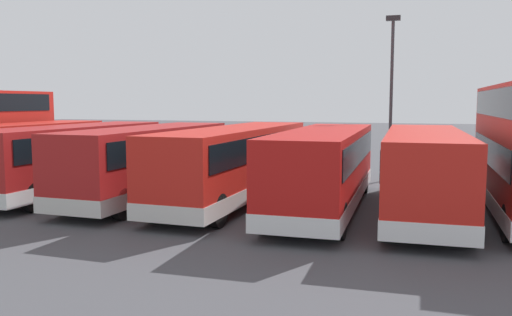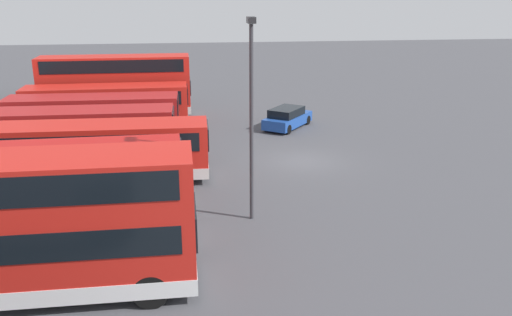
% 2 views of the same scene
% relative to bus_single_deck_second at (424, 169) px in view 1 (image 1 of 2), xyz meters
% --- Properties ---
extents(ground_plane, '(140.00, 140.00, 0.00)m').
position_rel_bus_single_deck_second_xyz_m(ground_plane, '(9.14, -11.88, -1.62)').
color(ground_plane, '#47474C').
extents(bus_single_deck_second, '(2.90, 11.06, 2.95)m').
position_rel_bus_single_deck_second_xyz_m(bus_single_deck_second, '(0.00, 0.00, 0.00)').
color(bus_single_deck_second, red).
rests_on(bus_single_deck_second, ground).
extents(bus_single_deck_third, '(2.84, 11.09, 2.95)m').
position_rel_bus_single_deck_second_xyz_m(bus_single_deck_third, '(3.51, 0.28, 0.00)').
color(bus_single_deck_third, '#B71411').
rests_on(bus_single_deck_third, ground).
extents(bus_single_deck_fourth, '(2.86, 12.10, 2.95)m').
position_rel_bus_single_deck_second_xyz_m(bus_single_deck_fourth, '(7.23, -0.53, 0.00)').
color(bus_single_deck_fourth, red).
rests_on(bus_single_deck_fourth, ground).
extents(bus_single_deck_fifth, '(2.80, 10.34, 2.95)m').
position_rel_bus_single_deck_second_xyz_m(bus_single_deck_fifth, '(10.76, 0.33, -0.00)').
color(bus_single_deck_fifth, '#A51919').
rests_on(bus_single_deck_fifth, ground).
extents(bus_single_deck_sixth, '(2.80, 10.46, 2.95)m').
position_rel_bus_single_deck_second_xyz_m(bus_single_deck_sixth, '(14.51, 0.15, -0.00)').
color(bus_single_deck_sixth, '#A51919').
rests_on(bus_single_deck_sixth, ground).
extents(bus_single_deck_seventh, '(2.72, 10.99, 2.95)m').
position_rel_bus_single_deck_second_xyz_m(bus_single_deck_seventh, '(18.18, -0.19, -0.00)').
color(bus_single_deck_seventh, red).
rests_on(bus_single_deck_seventh, ground).
extents(car_hatchback_silver, '(4.53, 4.03, 1.43)m').
position_rel_bus_single_deck_second_xyz_m(car_hatchback_silver, '(16.72, -12.43, -0.92)').
color(car_hatchback_silver, '#1E479E').
rests_on(car_hatchback_silver, ground).
extents(lamp_post_tall, '(0.70, 0.30, 8.23)m').
position_rel_bus_single_deck_second_xyz_m(lamp_post_tall, '(1.67, -8.06, 3.18)').
color(lamp_post_tall, '#38383D').
rests_on(lamp_post_tall, ground).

